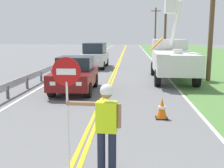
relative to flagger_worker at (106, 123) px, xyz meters
name	(u,v)px	position (x,y,z in m)	size (l,w,h in m)	color
centerline_yellow_left	(115,69)	(-0.77, 17.08, -1.04)	(0.11, 110.00, 0.01)	yellow
centerline_yellow_right	(117,69)	(-0.59, 17.08, -1.04)	(0.11, 110.00, 0.01)	yellow
edge_line_right	(161,69)	(2.92, 17.08, -1.04)	(0.12, 110.00, 0.01)	silver
edge_line_left	(73,69)	(-4.28, 17.08, -1.04)	(0.12, 110.00, 0.01)	silver
flagger_worker	(106,123)	(0.00, 0.00, 0.00)	(1.09, 0.27, 1.83)	#1E2338
stop_sign_paddle	(67,89)	(-0.77, 0.05, 0.66)	(0.56, 0.04, 2.33)	silver
utility_bucket_truck	(172,57)	(3.06, 12.22, 0.35)	(2.84, 6.87, 4.93)	silver
oncoming_sedan_nearest	(75,75)	(-2.23, 8.05, -0.21)	(1.95, 4.12, 1.70)	maroon
oncoming_suv_second	(95,55)	(-2.50, 17.96, 0.01)	(1.99, 4.64, 2.10)	silver
utility_pole_near	(212,9)	(5.21, 11.72, 3.20)	(1.80, 0.28, 8.13)	brown
utility_pole_mid	(165,24)	(4.64, 28.83, 3.05)	(1.80, 0.28, 7.84)	brown
utility_pole_far	(155,28)	(5.20, 48.49, 3.05)	(1.80, 0.28, 7.84)	brown
traffic_cone_lead	(162,109)	(1.53, 3.78, -0.71)	(0.40, 0.40, 0.70)	orange
guardrail_left_shoulder	(47,70)	(-4.88, 12.00, -0.53)	(0.10, 32.00, 0.71)	#9EA0A3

